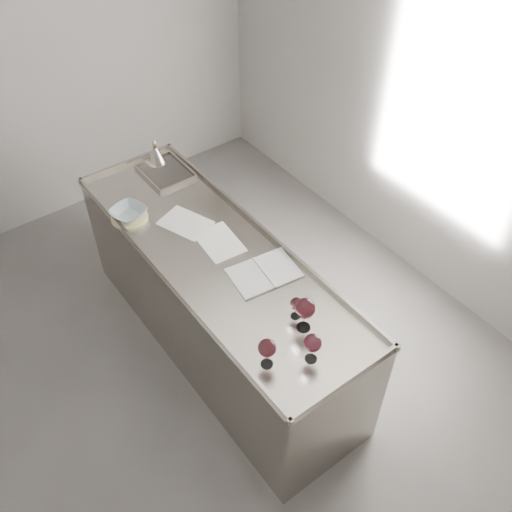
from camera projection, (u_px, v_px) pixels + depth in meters
room_shell at (162, 262)px, 2.87m from camera, size 4.54×5.04×2.84m
counter at (219, 302)px, 3.91m from camera, size 0.77×2.42×0.97m
wine_glass_left at (267, 349)px, 2.89m from camera, size 0.10×0.10×0.19m
wine_glass_middle at (313, 343)px, 2.91m from camera, size 0.10×0.10×0.19m
wine_glass_right at (305, 309)px, 3.04m from camera, size 0.11×0.11×0.22m
wine_glass_small at (296, 304)px, 3.14m from camera, size 0.07×0.07×0.14m
notebook at (264, 273)px, 3.44m from camera, size 0.44×0.33×0.02m
loose_paper_top at (219, 242)px, 3.65m from camera, size 0.26×0.35×0.00m
loose_paper_under at (185, 223)px, 3.78m from camera, size 0.33×0.39×0.00m
trivet at (129, 217)px, 3.81m from camera, size 0.26×0.26×0.02m
ceramic_bowl at (128, 213)px, 3.78m from camera, size 0.28×0.28×0.05m
wine_funnel at (156, 155)px, 4.23m from camera, size 0.15×0.15×0.21m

